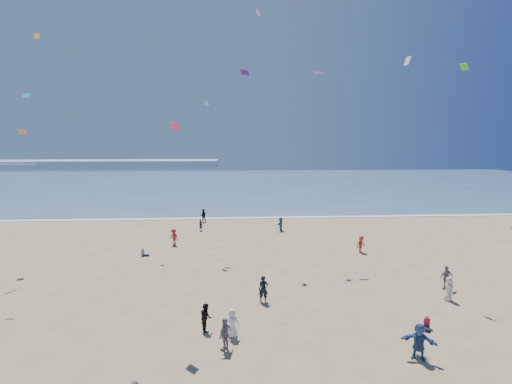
{
  "coord_description": "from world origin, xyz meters",
  "views": [
    {
      "loc": [
        0.57,
        -13.69,
        11.32
      ],
      "look_at": [
        2.0,
        8.0,
        8.59
      ],
      "focal_mm": 28.0,
      "sensor_mm": 36.0,
      "label": 1
    }
  ],
  "objects": [
    {
      "name": "surf_line",
      "position": [
        0.0,
        45.0,
        0.04
      ],
      "size": [
        220.0,
        1.2,
        0.08
      ],
      "primitive_type": "cube",
      "color": "white",
      "rests_on": "ground"
    },
    {
      "name": "standing_flyers",
      "position": [
        4.63,
        17.11,
        0.91
      ],
      "size": [
        35.31,
        50.01,
        1.95
      ],
      "color": "#304985",
      "rests_on": "ground"
    },
    {
      "name": "headland_far",
      "position": [
        -60.0,
        170.0,
        1.6
      ],
      "size": [
        110.0,
        20.0,
        3.2
      ],
      "primitive_type": "cube",
      "color": "#7A8EA8",
      "rests_on": "ground"
    },
    {
      "name": "seated_group",
      "position": [
        1.97,
        7.5,
        0.42
      ],
      "size": [
        21.58,
        27.13,
        0.84
      ],
      "color": "white",
      "rests_on": "ground"
    },
    {
      "name": "ocean",
      "position": [
        0.0,
        95.0,
        0.03
      ],
      "size": [
        220.0,
        100.0,
        0.06
      ],
      "primitive_type": "cube",
      "color": "#476B84",
      "rests_on": "ground"
    },
    {
      "name": "kites_aloft",
      "position": [
        9.18,
        11.89,
        14.57
      ],
      "size": [
        46.34,
        42.03,
        26.75
      ],
      "color": "white",
      "rests_on": "ground"
    }
  ]
}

